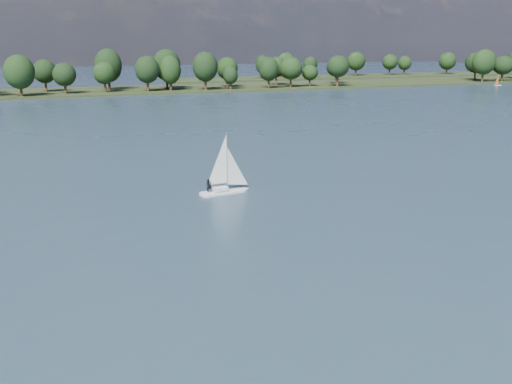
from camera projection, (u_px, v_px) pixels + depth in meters
ground at (93, 139)px, 116.98m from camera, size 700.00×700.00×0.00m
far_shore at (65, 93)px, 218.13m from camera, size 660.00×40.00×1.50m
far_shore_back at (362, 77)px, 316.43m from camera, size 220.00×30.00×1.40m
sailboat at (223, 176)px, 74.51m from camera, size 6.58×2.77×8.39m
dinghy_orange at (498, 83)px, 255.32m from camera, size 3.22×1.31×5.11m
treeline at (53, 72)px, 211.70m from camera, size 562.33×74.33×18.41m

